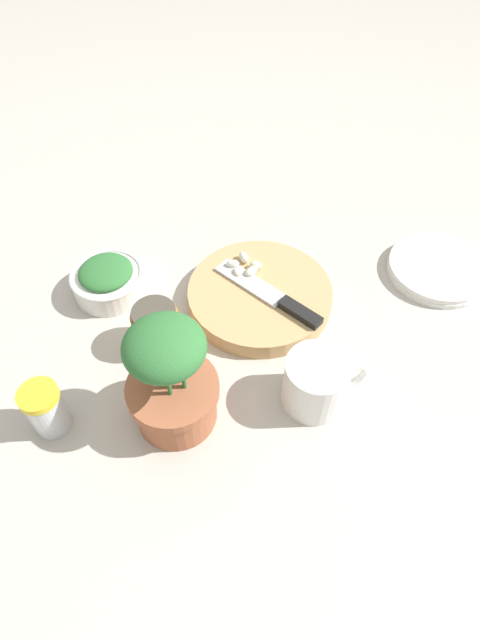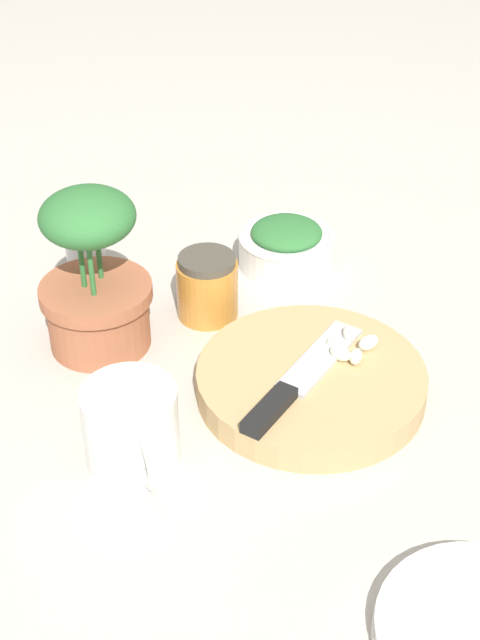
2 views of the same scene
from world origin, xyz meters
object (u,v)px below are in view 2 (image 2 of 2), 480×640
object	(u,v)px
herb_bowl	(286,245)
coffee_mug	(132,428)
honey_jar	(207,287)
garlic_cloves	(351,346)
potted_herb	(95,282)
cutting_board	(311,382)
chef_knife	(297,382)
spice_jar	(84,237)

from	to	relation	value
herb_bowl	coffee_mug	size ratio (longest dim) A/B	1.02
coffee_mug	honey_jar	world-z (taller)	coffee_mug
garlic_cloves	potted_herb	size ratio (longest dim) A/B	0.33
cutting_board	chef_knife	distance (m)	0.04
garlic_cloves	herb_bowl	size ratio (longest dim) A/B	0.52
honey_jar	garlic_cloves	bearing A→B (deg)	-129.89
cutting_board	chef_knife	xyz separation A→B (m)	(-0.02, 0.02, 0.02)
chef_knife	honey_jar	world-z (taller)	honey_jar
chef_knife	honey_jar	size ratio (longest dim) A/B	2.31
cutting_board	potted_herb	size ratio (longest dim) A/B	1.26
coffee_mug	chef_knife	bearing A→B (deg)	-67.83
chef_knife	potted_herb	xyz separation A→B (m)	(0.13, 0.21, 0.05)
coffee_mug	herb_bowl	bearing A→B (deg)	-27.90
herb_bowl	honey_jar	size ratio (longest dim) A/B	1.55
chef_knife	coffee_mug	xyz separation A→B (m)	(-0.07, 0.17, 0.01)
herb_bowl	garlic_cloves	bearing A→B (deg)	-169.12
chef_knife	potted_herb	world-z (taller)	potted_herb
herb_bowl	cutting_board	bearing A→B (deg)	179.62
spice_jar	coffee_mug	world-z (taller)	coffee_mug
garlic_cloves	coffee_mug	bearing A→B (deg)	117.49
spice_jar	potted_herb	bearing A→B (deg)	-170.48
cutting_board	garlic_cloves	size ratio (longest dim) A/B	3.79
coffee_mug	honey_jar	bearing A→B (deg)	-18.22
potted_herb	spice_jar	bearing A→B (deg)	9.52
honey_jar	potted_herb	xyz separation A→B (m)	(-0.05, 0.13, 0.04)
herb_bowl	potted_herb	xyz separation A→B (m)	(-0.16, 0.23, 0.05)
garlic_cloves	herb_bowl	bearing A→B (deg)	10.88
herb_bowl	potted_herb	size ratio (longest dim) A/B	0.64
herb_bowl	honey_jar	bearing A→B (deg)	135.24
garlic_cloves	cutting_board	bearing A→B (deg)	122.09
spice_jar	honey_jar	world-z (taller)	spice_jar
coffee_mug	garlic_cloves	bearing A→B (deg)	-62.51
garlic_cloves	herb_bowl	xyz separation A→B (m)	(0.23, 0.04, -0.01)
garlic_cloves	honey_jar	world-z (taller)	honey_jar
honey_jar	potted_herb	bearing A→B (deg)	111.69
herb_bowl	spice_jar	bearing A→B (deg)	86.35
cutting_board	garlic_cloves	bearing A→B (deg)	-57.91
cutting_board	coffee_mug	distance (m)	0.21
garlic_cloves	honey_jar	distance (m)	0.20
herb_bowl	honey_jar	world-z (taller)	honey_jar
herb_bowl	honey_jar	xyz separation A→B (m)	(-0.11, 0.11, 0.01)
potted_herb	cutting_board	bearing A→B (deg)	-114.63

